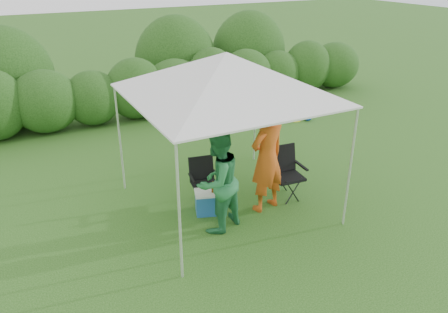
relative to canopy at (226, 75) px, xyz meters
name	(u,v)px	position (x,y,z in m)	size (l,w,h in m)	color
ground	(239,218)	(0.00, -0.50, -2.46)	(70.00, 70.00, 0.00)	#346620
hedge	(139,89)	(0.12, 5.50, -1.64)	(15.98, 1.53, 1.80)	#28541A
canopy	(226,75)	(0.00, 0.00, 0.00)	(3.10, 3.10, 2.83)	silver
chair_right	(285,169)	(1.17, -0.19, -1.90)	(0.65, 0.60, 0.99)	black
chair_left	(203,177)	(-0.28, 0.39, -1.99)	(0.58, 0.54, 0.84)	black
man	(267,158)	(0.59, -0.42, -1.45)	(0.74, 0.48, 2.03)	#CF5117
woman	(218,181)	(-0.48, -0.61, -1.57)	(0.87, 0.68, 1.79)	#287A43
cooler	(209,202)	(-0.39, -0.09, -2.25)	(0.59, 0.50, 0.42)	#215A98
bottle	(213,187)	(-0.33, -0.13, -1.94)	(0.06, 0.06, 0.21)	#592D0C
lawn_toy	(298,115)	(3.99, 3.20, -2.32)	(0.60, 0.50, 0.30)	yellow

